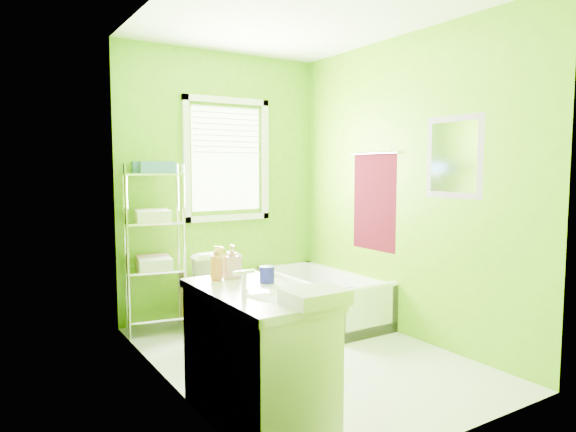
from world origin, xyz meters
TOP-DOWN VIEW (x-y plane):
  - ground at (0.00, 0.00)m, footprint 2.90×2.90m
  - room_envelope at (0.00, 0.00)m, footprint 2.14×2.94m
  - window at (0.05, 1.42)m, footprint 0.92×0.05m
  - door at (-1.04, -1.00)m, footprint 0.09×0.80m
  - right_wall_decor at (1.04, -0.02)m, footprint 0.04×1.48m
  - bathtub at (0.72, 0.70)m, footprint 0.66×1.42m
  - toilet at (-0.35, 1.04)m, footprint 0.48×0.77m
  - vanity at (-0.80, -0.72)m, footprint 0.53×1.07m
  - wire_shelf_unit at (-0.77, 1.20)m, footprint 0.55×0.45m

SIDE VIEW (x-z plane):
  - ground at x=0.00m, z-range 0.00..0.00m
  - bathtub at x=0.72m, z-range -0.08..0.38m
  - toilet at x=-0.35m, z-range 0.00..0.74m
  - vanity at x=-0.80m, z-range -0.08..0.91m
  - wire_shelf_unit at x=-0.77m, z-range 0.16..1.69m
  - door at x=-1.04m, z-range 0.00..2.00m
  - right_wall_decor at x=1.04m, z-range 0.74..1.91m
  - room_envelope at x=0.00m, z-range 0.24..2.86m
  - window at x=0.05m, z-range 1.00..2.22m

